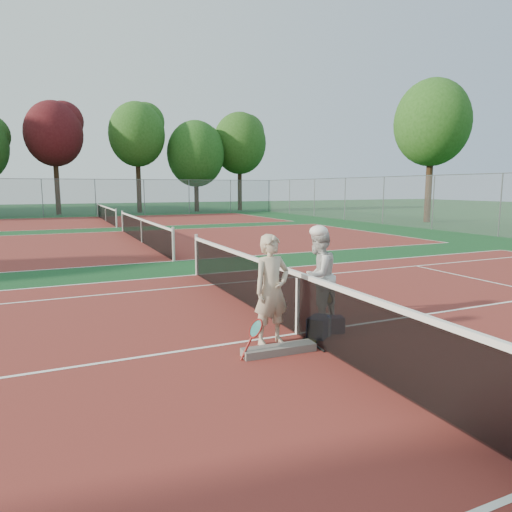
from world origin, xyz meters
The scene contains 22 objects.
ground centered at (0.00, 0.00, 0.00)m, with size 130.00×130.00×0.00m, color #103B1A.
court_main centered at (0.00, 0.00, 0.00)m, with size 23.77×10.97×0.01m, color maroon.
court_far_a centered at (0.00, 13.50, 0.00)m, with size 23.77×10.97×0.01m, color maroon.
court_far_b centered at (0.00, 27.00, 0.00)m, with size 23.77×10.97×0.01m, color maroon.
net_main centered at (0.00, 0.00, 0.51)m, with size 0.10×10.98×1.02m, color black, non-canonical shape.
net_far_a centered at (0.00, 13.50, 0.51)m, with size 0.10×10.98×1.02m, color black, non-canonical shape.
net_far_b centered at (0.00, 27.00, 0.51)m, with size 0.10×10.98×1.02m, color black, non-canonical shape.
fence_back centered at (0.00, 34.00, 1.50)m, with size 32.00×0.06×3.00m, color slate, non-canonical shape.
player_a centered at (-0.58, -0.24, 0.83)m, with size 0.61×0.40×1.66m, color #BAAA90.
player_b centered at (0.66, 0.47, 0.82)m, with size 0.80×0.62×1.64m, color silver.
racket_red centered at (-1.02, -0.64, 0.26)m, with size 0.33×0.27×0.53m, color maroon, non-canonical shape.
racket_black_held centered at (0.80, 0.35, 0.29)m, with size 0.21×0.27×0.58m, color black, non-canonical shape.
racket_spare centered at (-0.03, -0.43, 0.01)m, with size 0.60×0.27×0.03m, color black, non-canonical shape.
sports_bag_navy centered at (0.25, -0.26, 0.16)m, with size 0.41×0.28×0.32m, color black.
sports_bag_purple centered at (0.57, -0.18, 0.13)m, with size 0.32×0.22×0.26m, color black.
net_cover_canvas centered at (-0.67, -0.66, 0.06)m, with size 1.08×0.25×0.11m, color #605B57.
water_bottle centered at (0.38, -0.31, 0.15)m, with size 0.09×0.09×0.30m, color silver.
tree_back_maroon centered at (-2.82, 37.16, 6.80)m, with size 4.78×4.78×9.58m.
tree_back_3 centered at (4.15, 37.26, 7.08)m, with size 5.07×5.07×10.03m.
tree_back_4 centered at (9.61, 36.99, 5.50)m, with size 5.48×5.48×8.67m.
tree_back_5 centered at (14.42, 37.61, 6.71)m, with size 5.37×5.37×9.82m.
tree_right_1 centered at (19.79, 17.26, 6.52)m, with size 4.92×4.92×9.38m.
Camera 1 is at (-3.52, -6.19, 2.34)m, focal length 32.00 mm.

